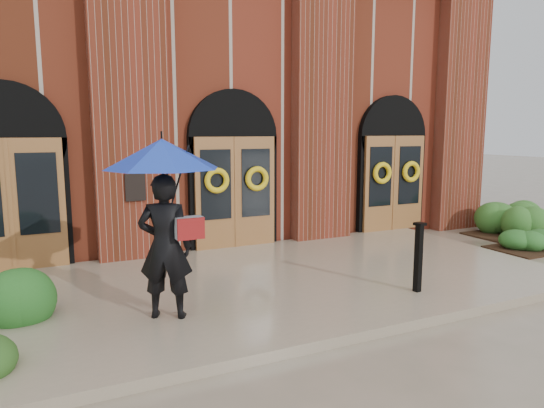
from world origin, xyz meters
TOP-DOWN VIEW (x-y plane):
  - ground at (0.00, 0.00)m, footprint 90.00×90.00m
  - landing at (0.00, 0.15)m, footprint 10.00×5.30m
  - church_building at (0.00, 8.78)m, footprint 16.20×12.53m
  - man_with_umbrella at (-2.44, -0.86)m, footprint 2.11×2.11m
  - metal_post at (1.54, -1.54)m, footprint 0.18×0.18m
  - hedge_wall_right at (8.00, 1.28)m, footprint 3.17×1.27m
  - hedge_front_right at (6.20, 0.00)m, footprint 1.27×1.09m

SIDE VIEW (x-z plane):
  - ground at x=0.00m, z-range 0.00..0.00m
  - landing at x=0.00m, z-range 0.00..0.15m
  - hedge_front_right at x=6.20m, z-range 0.00..0.45m
  - hedge_wall_right at x=8.00m, z-range 0.00..0.81m
  - metal_post at x=1.54m, z-range 0.18..1.33m
  - man_with_umbrella at x=-2.44m, z-range 0.65..3.17m
  - church_building at x=0.00m, z-range 0.00..7.00m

